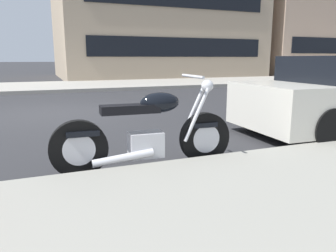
{
  "coord_description": "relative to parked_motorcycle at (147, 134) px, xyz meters",
  "views": [
    {
      "loc": [
        -0.34,
        -8.34,
        1.32
      ],
      "look_at": [
        1.11,
        -4.75,
        0.51
      ],
      "focal_mm": 34.78,
      "sensor_mm": 36.0,
      "label": 1
    }
  ],
  "objects": [
    {
      "name": "sidewalk_far_curb",
      "position": [
        11.16,
        12.11,
        -0.36
      ],
      "size": [
        120.0,
        5.0,
        0.14
      ],
      "primitive_type": "cube",
      "color": "gray",
      "rests_on": "ground"
    },
    {
      "name": "parked_motorcycle",
      "position": [
        0.0,
        0.0,
        0.0
      ],
      "size": [
        2.2,
        0.62,
        1.12
      ],
      "rotation": [
        0.0,
        0.0,
        -0.05
      ],
      "color": "black",
      "rests_on": "ground"
    },
    {
      "name": "parking_stall_stripe",
      "position": [
        -0.84,
        0.51,
        -0.43
      ],
      "size": [
        0.12,
        2.2,
        0.01
      ],
      "primitive_type": "cube",
      "color": "silver",
      "rests_on": "ground"
    },
    {
      "name": "townhouse_behind_pole",
      "position": [
        19.04,
        19.95,
        4.6
      ],
      "size": [
        9.16,
        11.16,
        10.06
      ],
      "color": "tan",
      "rests_on": "ground"
    },
    {
      "name": "ground_plane",
      "position": [
        -0.84,
        4.76,
        -0.43
      ],
      "size": [
        260.0,
        260.0,
        0.0
      ],
      "primitive_type": "plane",
      "color": "#28282B"
    },
    {
      "name": "townhouse_near_left",
      "position": [
        6.91,
        19.65,
        4.03
      ],
      "size": [
        13.08,
        10.57,
        8.92
      ],
      "color": "tan",
      "rests_on": "ground"
    }
  ]
}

